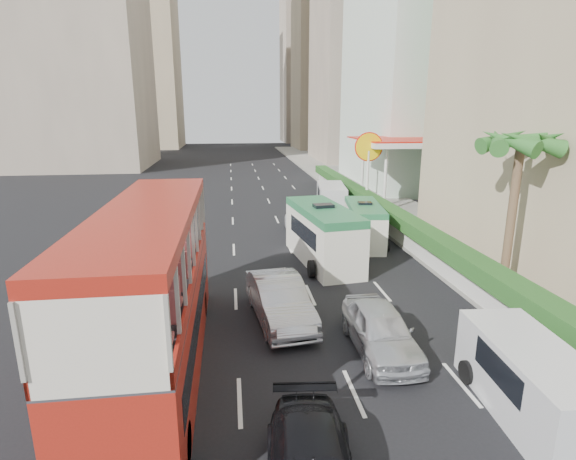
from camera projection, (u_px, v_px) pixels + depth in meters
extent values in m
plane|color=black|center=(349.00, 355.00, 14.59)|extent=(200.00, 200.00, 0.00)
cube|color=#A31F14|center=(154.00, 292.00, 13.20)|extent=(2.50, 11.00, 5.06)
imported|color=silver|center=(280.00, 320.00, 17.02)|extent=(2.41, 5.21, 1.66)
imported|color=silver|center=(379.00, 351.00, 14.83)|extent=(1.83, 4.53, 1.54)
imported|color=silver|center=(306.00, 234.00, 28.82)|extent=(2.33, 4.95, 1.37)
cube|color=silver|center=(323.00, 235.00, 23.26)|extent=(3.05, 6.81, 2.92)
cube|color=silver|center=(364.00, 224.00, 26.63)|extent=(2.53, 5.56, 2.38)
cube|color=silver|center=(531.00, 382.00, 11.51)|extent=(2.21, 4.85, 1.89)
cube|color=silver|center=(331.00, 198.00, 35.66)|extent=(2.68, 5.27, 2.02)
cube|color=#99968C|center=(376.00, 200.00, 39.63)|extent=(6.00, 120.00, 0.18)
cube|color=silver|center=(388.00, 224.00, 28.59)|extent=(0.30, 44.00, 1.00)
cube|color=#2D6626|center=(389.00, 211.00, 28.38)|extent=(1.10, 44.00, 0.70)
cylinder|color=brown|center=(511.00, 218.00, 18.51)|extent=(0.36, 0.36, 6.40)
cube|color=silver|center=(396.00, 172.00, 37.16)|extent=(6.50, 8.00, 5.50)
cube|color=tan|center=(330.00, 37.00, 89.63)|extent=(14.00, 14.00, 44.00)
cube|color=tan|center=(311.00, 60.00, 111.24)|extent=(14.00, 14.00, 40.00)
cube|color=tan|center=(136.00, 34.00, 92.25)|extent=(16.00, 16.00, 46.00)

